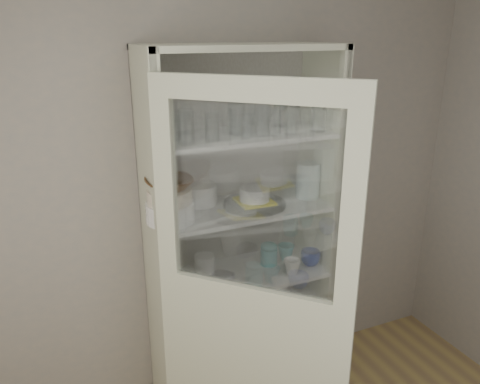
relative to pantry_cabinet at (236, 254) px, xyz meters
name	(u,v)px	position (x,y,z in m)	size (l,w,h in m)	color
wall_back	(192,191)	(-0.20, 0.16, 0.36)	(3.60, 0.02, 2.60)	gray
pantry_cabinet	(236,254)	(0.00, 0.00, 0.00)	(1.00, 0.45, 2.10)	beige
cupboard_door	(251,331)	(-0.18, -0.61, -0.07)	(0.66, 0.67, 2.00)	beige
tumbler_0	(186,128)	(-0.33, -0.19, 0.80)	(0.08, 0.08, 0.16)	silver
tumbler_1	(212,126)	(-0.19, -0.17, 0.79)	(0.07, 0.07, 0.14)	silver
tumbler_2	(247,125)	(-0.02, -0.19, 0.79)	(0.06, 0.06, 0.13)	silver
tumbler_3	(262,121)	(0.07, -0.17, 0.80)	(0.08, 0.08, 0.15)	silver
tumbler_4	(275,123)	(0.13, -0.19, 0.79)	(0.06, 0.06, 0.13)	silver
tumbler_5	(292,120)	(0.22, -0.20, 0.79)	(0.07, 0.07, 0.15)	silver
tumbler_6	(318,117)	(0.39, -0.18, 0.80)	(0.08, 0.08, 0.15)	silver
tumbler_7	(162,128)	(-0.41, -0.08, 0.78)	(0.06, 0.06, 0.13)	silver
tumbler_8	(175,127)	(-0.35, -0.09, 0.78)	(0.06, 0.06, 0.12)	silver
tumbler_9	(236,119)	(-0.03, -0.07, 0.80)	(0.08, 0.08, 0.15)	silver
tumbler_10	(249,119)	(0.05, -0.06, 0.79)	(0.07, 0.07, 0.14)	silver
tumbler_11	(238,119)	(-0.03, -0.09, 0.80)	(0.08, 0.08, 0.15)	silver
goblet_0	(156,117)	(-0.41, 0.03, 0.82)	(0.08, 0.08, 0.19)	silver
goblet_1	(187,118)	(-0.25, 0.05, 0.80)	(0.07, 0.07, 0.16)	silver
goblet_2	(281,109)	(0.28, 0.01, 0.81)	(0.08, 0.08, 0.18)	silver
goblet_3	(280,111)	(0.27, 0.01, 0.80)	(0.07, 0.07, 0.17)	silver
plate_stack_front	(171,212)	(-0.40, -0.12, 0.37)	(0.24, 0.24, 0.10)	white
plate_stack_back	(200,194)	(-0.19, 0.05, 0.38)	(0.19, 0.19, 0.11)	white
cream_bowl	(170,196)	(-0.40, -0.12, 0.45)	(0.22, 0.22, 0.07)	silver
terracotta_bowl	(169,184)	(-0.40, -0.12, 0.52)	(0.23, 0.23, 0.06)	#593317
glass_platter	(254,204)	(0.07, -0.09, 0.33)	(0.34, 0.34, 0.02)	silver
yellow_trivet	(255,201)	(0.07, -0.09, 0.35)	(0.18, 0.18, 0.01)	yellow
white_ramekin	(255,194)	(0.07, -0.09, 0.39)	(0.16, 0.16, 0.07)	white
grey_bowl_stack	(308,180)	(0.41, -0.08, 0.42)	(0.13, 0.13, 0.20)	#B0C3C1
mug_blue	(310,258)	(0.41, -0.15, -0.03)	(0.11, 0.11, 0.09)	navy
mug_teal	(286,252)	(0.31, -0.03, -0.03)	(0.10, 0.10, 0.09)	#1A7687
mug_white	(292,267)	(0.26, -0.20, -0.04)	(0.09, 0.09, 0.09)	white
teal_jar	(269,255)	(0.19, -0.05, -0.02)	(0.10, 0.10, 0.12)	#1A7687
measuring_cups	(222,277)	(-0.13, -0.12, -0.06)	(0.11, 0.11, 0.04)	silver
white_canister	(205,266)	(-0.20, -0.04, -0.01)	(0.11, 0.11, 0.13)	white
cream_dish	(233,331)	(-0.06, -0.09, -0.45)	(0.21, 0.21, 0.07)	silver
tin_box	(256,324)	(0.10, -0.08, -0.45)	(0.18, 0.13, 0.06)	#A6A7AE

